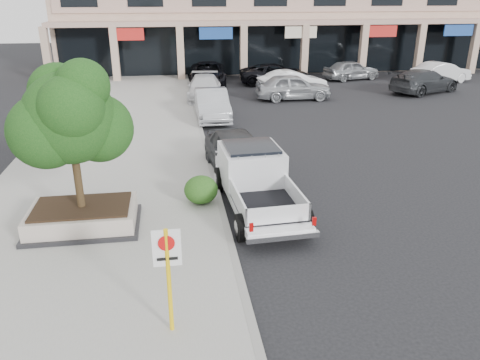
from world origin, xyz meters
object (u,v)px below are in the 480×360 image
(lot_car_b, at_px, (292,82))
(no_parking_sign, at_px, (168,267))
(lot_car_a, at_px, (293,87))
(lot_car_c, at_px, (424,81))
(planter, at_px, (83,217))
(curb_car_c, at_px, (204,88))
(lot_car_f, at_px, (441,72))
(curb_car_b, at_px, (212,104))
(lot_car_d, at_px, (276,74))
(pickup_truck, at_px, (258,183))
(curb_car_d, at_px, (208,73))
(curb_car_a, at_px, (238,154))
(planter_tree, at_px, (76,117))
(lot_car_e, at_px, (351,70))

(lot_car_b, bearing_deg, no_parking_sign, 151.14)
(lot_car_a, height_order, lot_car_c, lot_car_a)
(planter, xyz_separation_m, curb_car_c, (4.94, 17.74, 0.29))
(lot_car_b, bearing_deg, lot_car_f, -88.54)
(curb_car_b, xyz_separation_m, lot_car_d, (5.82, 9.86, -0.05))
(pickup_truck, xyz_separation_m, lot_car_a, (5.33, 16.10, -0.09))
(curb_car_d, xyz_separation_m, lot_car_d, (5.10, -1.00, -0.04))
(curb_car_d, distance_m, lot_car_d, 5.20)
(lot_car_c, xyz_separation_m, lot_car_f, (3.26, 3.41, -0.01))
(lot_car_d, bearing_deg, curb_car_a, 166.81)
(lot_car_a, bearing_deg, lot_car_c, -84.90)
(planter, relative_size, planter_tree, 0.80)
(curb_car_d, relative_size, lot_car_c, 1.04)
(curb_car_c, height_order, lot_car_c, lot_car_c)
(lot_car_d, bearing_deg, planter, 158.15)
(no_parking_sign, height_order, lot_car_b, no_parking_sign)
(pickup_truck, bearing_deg, curb_car_c, 88.24)
(lot_car_b, bearing_deg, lot_car_d, -2.95)
(pickup_truck, height_order, curb_car_c, pickup_truck)
(no_parking_sign, height_order, curb_car_b, no_parking_sign)
(planter_tree, xyz_separation_m, curb_car_a, (5.00, 3.83, -2.58))
(curb_car_a, relative_size, lot_car_f, 1.01)
(planter, bearing_deg, curb_car_d, 76.43)
(no_parking_sign, bearing_deg, curb_car_b, 82.00)
(lot_car_a, xyz_separation_m, lot_car_f, (12.89, 4.28, -0.04))
(no_parking_sign, height_order, lot_car_e, no_parking_sign)
(lot_car_a, relative_size, lot_car_d, 0.89)
(pickup_truck, xyz_separation_m, curb_car_b, (-0.39, 11.84, -0.11))
(lot_car_e, bearing_deg, no_parking_sign, 138.85)
(pickup_truck, bearing_deg, curb_car_b, 88.79)
(lot_car_e, bearing_deg, lot_car_c, -165.11)
(lot_car_b, bearing_deg, lot_car_c, -106.03)
(curb_car_c, bearing_deg, lot_car_f, 15.91)
(lot_car_a, bearing_deg, pickup_truck, 161.62)
(planter, distance_m, lot_car_d, 24.91)
(planter_tree, height_order, lot_car_a, planter_tree)
(planter_tree, relative_size, pickup_truck, 0.68)
(lot_car_c, relative_size, lot_car_f, 1.15)
(pickup_truck, xyz_separation_m, lot_car_c, (14.96, 16.97, -0.12))
(lot_car_b, height_order, lot_car_f, lot_car_f)
(curb_car_a, distance_m, curb_car_d, 19.48)
(lot_car_a, height_order, lot_car_f, lot_car_a)
(planter_tree, relative_size, curb_car_c, 0.76)
(curb_car_a, relative_size, lot_car_e, 1.07)
(lot_car_b, bearing_deg, curb_car_c, 91.49)
(no_parking_sign, distance_m, lot_car_a, 23.28)
(lot_car_c, bearing_deg, planter_tree, 106.73)
(pickup_truck, distance_m, curb_car_b, 11.85)
(lot_car_a, distance_m, lot_car_f, 13.58)
(curb_car_d, distance_m, lot_car_f, 18.04)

